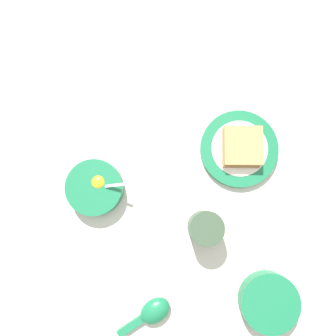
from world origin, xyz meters
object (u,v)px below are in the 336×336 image
object	(u,v)px
toast_plate	(239,149)
congee_bowl	(269,302)
egg_bowl	(95,188)
drinking_cup	(205,228)
toast_sandwich	(242,147)
soup_spoon	(152,313)

from	to	relation	value
toast_plate	congee_bowl	bearing A→B (deg)	72.99
egg_bowl	congee_bowl	size ratio (longest dim) A/B	1.03
egg_bowl	drinking_cup	bearing A→B (deg)	134.25
toast_sandwich	congee_bowl	xyz separation A→B (m)	(0.12, 0.37, -0.01)
toast_plate	congee_bowl	world-z (taller)	congee_bowl
toast_sandwich	drinking_cup	world-z (taller)	drinking_cup
toast_sandwich	soup_spoon	bearing A→B (deg)	34.90
egg_bowl	toast_sandwich	world-z (taller)	egg_bowl
congee_bowl	soup_spoon	bearing A→B (deg)	-20.64
egg_bowl	drinking_cup	xyz separation A→B (m)	(-0.21, 0.21, 0.02)
soup_spoon	congee_bowl	size ratio (longest dim) A/B	1.04
toast_plate	toast_sandwich	size ratio (longest dim) A/B	1.51
drinking_cup	toast_sandwich	bearing A→B (deg)	-141.84
egg_bowl	toast_sandwich	xyz separation A→B (m)	(-0.39, 0.07, 0.01)
soup_spoon	drinking_cup	xyz separation A→B (m)	(-0.21, -0.13, 0.03)
toast_plate	soup_spoon	xyz separation A→B (m)	(0.39, 0.27, 0.01)
egg_bowl	soup_spoon	xyz separation A→B (m)	(0.00, 0.34, -0.01)
egg_bowl	soup_spoon	distance (m)	0.34
toast_sandwich	soup_spoon	size ratio (longest dim) A/B	0.90
soup_spoon	drinking_cup	size ratio (longest dim) A/B	1.71
soup_spoon	drinking_cup	distance (m)	0.25
soup_spoon	toast_plate	bearing A→B (deg)	-144.88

